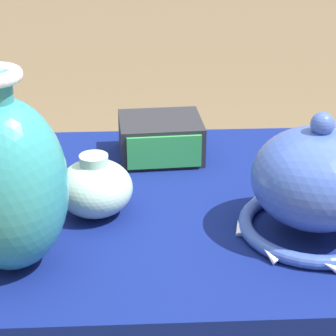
{
  "coord_description": "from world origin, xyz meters",
  "views": [
    {
      "loc": [
        -0.1,
        -0.98,
        1.32
      ],
      "look_at": [
        -0.06,
        -0.11,
        0.9
      ],
      "focal_mm": 70.0,
      "sensor_mm": 36.0,
      "label": 1
    }
  ],
  "objects": [
    {
      "name": "vase_dome_bell",
      "position": [
        0.16,
        -0.11,
        0.87
      ],
      "size": [
        0.24,
        0.24,
        0.2
      ],
      "color": "#3851A8",
      "rests_on": "display_table"
    },
    {
      "name": "jar_round_celadon",
      "position": [
        -0.17,
        -0.04,
        0.83
      ],
      "size": [
        0.12,
        0.12,
        0.1
      ],
      "color": "#A8CCB7",
      "rests_on": "display_table"
    },
    {
      "name": "mosaic_tile_box",
      "position": [
        -0.06,
        0.18,
        0.82
      ],
      "size": [
        0.16,
        0.15,
        0.08
      ],
      "rotation": [
        0.0,
        0.0,
        0.06
      ],
      "color": "#232328",
      "rests_on": "display_table"
    },
    {
      "name": "display_table",
      "position": [
        0.0,
        -0.02,
        0.7
      ],
      "size": [
        1.3,
        0.64,
        0.79
      ],
      "color": "#38383D",
      "rests_on": "ground_plane"
    },
    {
      "name": "vase_tall_bulbous",
      "position": [
        -0.28,
        -0.18,
        0.92
      ],
      "size": [
        0.17,
        0.17,
        0.29
      ],
      "color": "teal",
      "rests_on": "display_table"
    }
  ]
}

